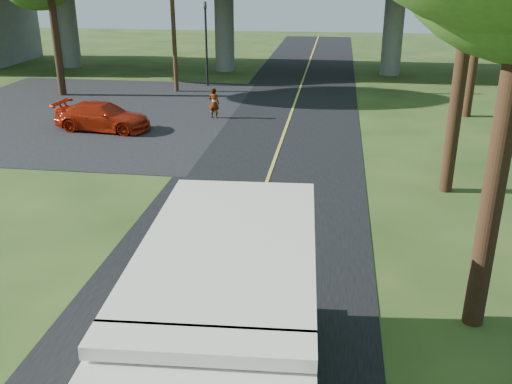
% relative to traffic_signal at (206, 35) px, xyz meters
% --- Properties ---
extents(ground, '(120.00, 120.00, 0.00)m').
position_rel_traffic_signal_xyz_m(ground, '(6.00, -26.00, -3.20)').
color(ground, '#273E16').
rests_on(ground, ground).
extents(road, '(7.00, 90.00, 0.02)m').
position_rel_traffic_signal_xyz_m(road, '(6.00, -16.00, -3.19)').
color(road, black).
rests_on(road, ground).
extents(parking_lot, '(16.00, 18.00, 0.01)m').
position_rel_traffic_signal_xyz_m(parking_lot, '(-5.00, -8.00, -3.19)').
color(parking_lot, black).
rests_on(parking_lot, ground).
extents(lane_line, '(0.12, 90.00, 0.01)m').
position_rel_traffic_signal_xyz_m(lane_line, '(6.00, -16.00, -3.17)').
color(lane_line, gold).
rests_on(lane_line, road).
extents(overpass, '(54.00, 10.00, 7.30)m').
position_rel_traffic_signal_xyz_m(overpass, '(6.00, 6.00, 1.36)').
color(overpass, slate).
rests_on(overpass, ground).
extents(traffic_signal, '(0.18, 0.22, 5.20)m').
position_rel_traffic_signal_xyz_m(traffic_signal, '(0.00, 0.00, 0.00)').
color(traffic_signal, black).
rests_on(traffic_signal, ground).
extents(utility_pole, '(1.60, 0.26, 9.00)m').
position_rel_traffic_signal_xyz_m(utility_pole, '(-1.50, -2.00, 1.40)').
color(utility_pole, '#472D19').
rests_on(utility_pole, ground).
extents(step_van, '(3.20, 7.70, 3.17)m').
position_rel_traffic_signal_xyz_m(step_van, '(6.79, -28.91, -1.48)').
color(step_van, silver).
rests_on(step_van, ground).
extents(red_sedan, '(4.67, 2.26, 1.31)m').
position_rel_traffic_signal_xyz_m(red_sedan, '(-2.50, -11.18, -2.54)').
color(red_sedan, '#A7200A').
rests_on(red_sedan, ground).
extents(pedestrian, '(0.62, 0.48, 1.53)m').
position_rel_traffic_signal_xyz_m(pedestrian, '(2.20, -8.21, -2.43)').
color(pedestrian, gray).
rests_on(pedestrian, ground).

